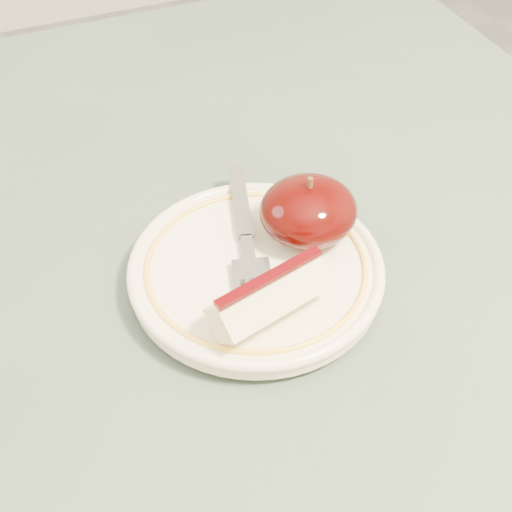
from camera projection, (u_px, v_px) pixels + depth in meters
name	position (u px, v px, depth m)	size (l,w,h in m)	color
table	(174.00, 382.00, 0.57)	(0.90, 0.90, 0.75)	brown
plate	(256.00, 270.00, 0.52)	(0.19, 0.19, 0.02)	beige
apple_half	(308.00, 211.00, 0.52)	(0.07, 0.07, 0.05)	black
apple_wedge	(269.00, 297.00, 0.47)	(0.09, 0.06, 0.04)	beige
fork	(246.00, 238.00, 0.53)	(0.06, 0.16, 0.00)	gray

